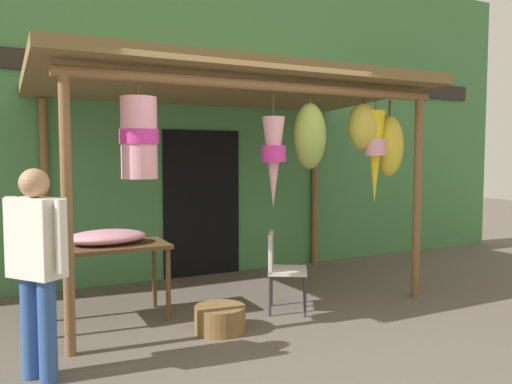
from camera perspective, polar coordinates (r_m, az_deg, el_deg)
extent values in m
plane|color=#60564C|center=(5.16, -0.88, -14.59)|extent=(30.00, 30.00, 0.00)
cube|color=#47844C|center=(7.00, -9.17, 8.76)|extent=(11.99, 0.25, 4.46)
cube|color=#2D2823|center=(6.93, -8.84, 13.27)|extent=(10.79, 0.04, 0.24)
cube|color=black|center=(7.00, -6.09, -1.28)|extent=(1.10, 0.03, 2.00)
cylinder|color=brown|center=(4.40, -20.50, -2.54)|extent=(0.09, 0.09, 2.33)
cylinder|color=brown|center=(6.14, 17.68, -0.66)|extent=(0.09, 0.09, 2.33)
cylinder|color=brown|center=(6.50, -22.65, -0.53)|extent=(0.09, 0.09, 2.33)
cylinder|color=brown|center=(7.78, 6.64, 0.46)|extent=(0.09, 0.09, 2.33)
cylinder|color=brown|center=(5.01, 1.91, 11.84)|extent=(4.02, 0.10, 0.10)
cylinder|color=brown|center=(6.94, -6.75, 10.88)|extent=(4.02, 0.10, 0.10)
cube|color=olive|center=(5.96, -3.13, 11.74)|extent=(4.32, 2.62, 0.24)
cylinder|color=brown|center=(4.53, -13.12, 11.15)|extent=(0.01, 0.01, 0.12)
cylinder|color=pink|center=(4.50, -13.03, 5.94)|extent=(0.31, 0.31, 0.70)
cylinder|color=#D13399|center=(4.50, -13.04, 6.09)|extent=(0.33, 0.33, 0.13)
cylinder|color=brown|center=(5.07, 1.98, 9.81)|extent=(0.01, 0.01, 0.24)
cone|color=pink|center=(5.05, 1.97, 3.36)|extent=(0.23, 0.23, 0.90)
cylinder|color=#D13399|center=(5.05, 1.97, 4.33)|extent=(0.25, 0.25, 0.16)
cylinder|color=brown|center=(5.76, 13.35, 9.55)|extent=(0.01, 0.01, 0.13)
cone|color=yellow|center=(5.74, 13.25, 3.82)|extent=(0.21, 0.21, 1.02)
cylinder|color=pink|center=(5.74, 13.27, 4.91)|extent=(0.23, 0.23, 0.18)
cylinder|color=#4C3D23|center=(5.97, 14.82, 9.14)|extent=(0.02, 0.02, 0.17)
ellipsoid|color=yellow|center=(5.95, 14.74, 5.03)|extent=(0.34, 0.29, 0.69)
cylinder|color=#4C3D23|center=(5.74, 12.01, 9.99)|extent=(0.02, 0.02, 0.05)
ellipsoid|color=gold|center=(5.72, 11.97, 7.20)|extent=(0.36, 0.31, 0.51)
cylinder|color=#4C3D23|center=(5.28, 6.10, 10.40)|extent=(0.02, 0.02, 0.08)
ellipsoid|color=#89A842|center=(5.25, 6.07, 6.28)|extent=(0.35, 0.30, 0.67)
cube|color=brown|center=(5.25, -16.52, -5.97)|extent=(1.20, 0.61, 0.04)
cylinder|color=brown|center=(5.02, -22.19, -11.08)|extent=(0.05, 0.05, 0.73)
cylinder|color=brown|center=(5.22, -9.85, -10.25)|extent=(0.05, 0.05, 0.73)
cylinder|color=brown|center=(5.51, -22.66, -9.73)|extent=(0.05, 0.05, 0.73)
cylinder|color=brown|center=(5.69, -11.39, -9.05)|extent=(0.05, 0.05, 0.73)
ellipsoid|color=pink|center=(5.31, -16.44, -4.87)|extent=(0.78, 0.54, 0.14)
ellipsoid|color=orange|center=(5.27, -15.07, -4.83)|extent=(0.35, 0.27, 0.10)
cube|color=beige|center=(5.42, 3.59, -8.82)|extent=(0.55, 0.55, 0.04)
cube|color=beige|center=(5.39, 1.67, -6.72)|extent=(0.24, 0.36, 0.40)
cylinder|color=#333338|center=(5.30, 5.54, -11.58)|extent=(0.03, 0.03, 0.44)
cylinder|color=#333338|center=(5.65, 5.46, -10.59)|extent=(0.03, 0.03, 0.44)
cylinder|color=#333338|center=(5.31, 1.57, -11.55)|extent=(0.03, 0.03, 0.44)
cylinder|color=#333338|center=(5.66, 1.75, -10.57)|extent=(0.03, 0.03, 0.44)
cylinder|color=brown|center=(4.92, -4.07, -14.05)|extent=(0.48, 0.48, 0.24)
cylinder|color=#2D5193|center=(4.09, -22.42, -14.24)|extent=(0.13, 0.13, 0.77)
cylinder|color=#2D5193|center=(4.22, -24.08, -13.71)|extent=(0.13, 0.13, 0.77)
cube|color=silver|center=(4.00, -23.54, -4.73)|extent=(0.42, 0.45, 0.58)
cylinder|color=silver|center=(3.81, -21.05, -4.65)|extent=(0.08, 0.08, 0.52)
cylinder|color=silver|center=(4.19, -25.81, -4.01)|extent=(0.08, 0.08, 0.52)
sphere|color=tan|center=(3.96, -23.70, 0.93)|extent=(0.21, 0.21, 0.21)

